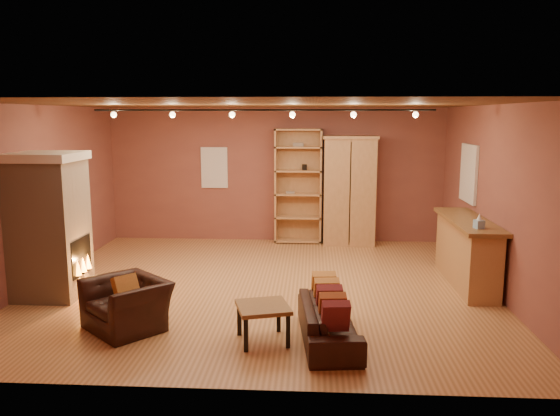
# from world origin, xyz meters

# --- Properties ---
(floor) EXTENTS (7.00, 7.00, 0.00)m
(floor) POSITION_xyz_m (0.00, 0.00, 0.00)
(floor) COLOR #9C6437
(floor) RESTS_ON ground
(ceiling) EXTENTS (7.00, 7.00, 0.00)m
(ceiling) POSITION_xyz_m (0.00, 0.00, 2.80)
(ceiling) COLOR brown
(ceiling) RESTS_ON back_wall
(back_wall) EXTENTS (7.00, 0.02, 2.80)m
(back_wall) POSITION_xyz_m (0.00, 3.25, 1.40)
(back_wall) COLOR brown
(back_wall) RESTS_ON floor
(left_wall) EXTENTS (0.02, 6.50, 2.80)m
(left_wall) POSITION_xyz_m (-3.50, 0.00, 1.40)
(left_wall) COLOR brown
(left_wall) RESTS_ON floor
(right_wall) EXTENTS (0.02, 6.50, 2.80)m
(right_wall) POSITION_xyz_m (3.50, 0.00, 1.40)
(right_wall) COLOR brown
(right_wall) RESTS_ON floor
(fireplace) EXTENTS (1.01, 0.98, 2.12)m
(fireplace) POSITION_xyz_m (-3.04, -0.60, 1.06)
(fireplace) COLOR tan
(fireplace) RESTS_ON floor
(back_window) EXTENTS (0.56, 0.04, 0.86)m
(back_window) POSITION_xyz_m (-1.30, 3.23, 1.55)
(back_window) COLOR silver
(back_window) RESTS_ON back_wall
(bookcase) EXTENTS (0.97, 0.38, 2.37)m
(bookcase) POSITION_xyz_m (0.48, 3.13, 1.21)
(bookcase) COLOR tan
(bookcase) RESTS_ON floor
(armoire) EXTENTS (1.10, 0.63, 2.24)m
(armoire) POSITION_xyz_m (1.53, 2.97, 1.12)
(armoire) COLOR tan
(armoire) RESTS_ON floor
(bar_counter) EXTENTS (0.59, 2.19, 1.05)m
(bar_counter) POSITION_xyz_m (3.20, 0.32, 0.53)
(bar_counter) COLOR tan
(bar_counter) RESTS_ON floor
(tissue_box) EXTENTS (0.16, 0.16, 0.23)m
(tissue_box) POSITION_xyz_m (3.15, -0.39, 1.14)
(tissue_box) COLOR #83ACD1
(tissue_box) RESTS_ON bar_counter
(right_window) EXTENTS (0.05, 0.90, 1.00)m
(right_window) POSITION_xyz_m (3.47, 1.40, 1.65)
(right_window) COLOR silver
(right_window) RESTS_ON right_wall
(loveseat) EXTENTS (0.61, 1.61, 0.70)m
(loveseat) POSITION_xyz_m (0.98, -2.02, 0.33)
(loveseat) COLOR black
(loveseat) RESTS_ON floor
(armchair) EXTENTS (1.13, 1.11, 0.84)m
(armchair) POSITION_xyz_m (-1.52, -1.79, 0.42)
(armchair) COLOR black
(armchair) RESTS_ON floor
(coffee_table) EXTENTS (0.73, 0.73, 0.44)m
(coffee_table) POSITION_xyz_m (0.21, -2.08, 0.38)
(coffee_table) COLOR brown
(coffee_table) RESTS_ON floor
(track_rail) EXTENTS (5.20, 0.09, 0.13)m
(track_rail) POSITION_xyz_m (0.00, 0.20, 2.69)
(track_rail) COLOR black
(track_rail) RESTS_ON ceiling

